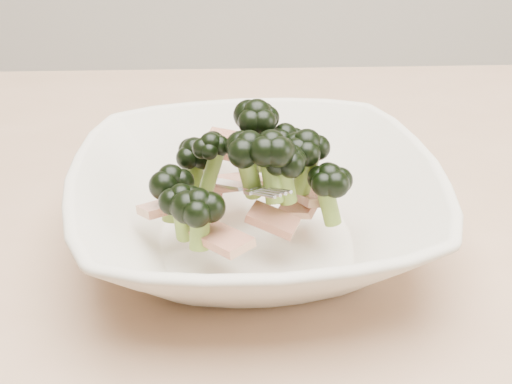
% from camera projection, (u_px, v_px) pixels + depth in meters
% --- Properties ---
extents(dining_table, '(1.20, 0.80, 0.75)m').
position_uv_depth(dining_table, '(321.00, 312.00, 0.67)').
color(dining_table, tan).
rests_on(dining_table, ground).
extents(broccoli_dish, '(0.32, 0.32, 0.13)m').
position_uv_depth(broccoli_dish, '(255.00, 203.00, 0.57)').
color(broccoli_dish, beige).
rests_on(broccoli_dish, dining_table).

